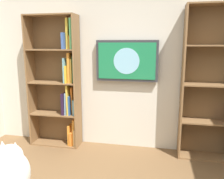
% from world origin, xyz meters
% --- Properties ---
extents(wall_back, '(4.52, 0.06, 2.70)m').
position_xyz_m(wall_back, '(0.00, -2.23, 1.35)').
color(wall_back, beige).
rests_on(wall_back, ground).
extents(bookshelf_left, '(0.88, 0.28, 2.06)m').
position_xyz_m(bookshelf_left, '(-1.26, -2.06, 1.01)').
color(bookshelf_left, brown).
rests_on(bookshelf_left, ground).
extents(bookshelf_right, '(0.77, 0.28, 1.98)m').
position_xyz_m(bookshelf_right, '(1.06, -2.06, 0.97)').
color(bookshelf_right, brown).
rests_on(bookshelf_right, ground).
extents(wall_mounted_tv, '(0.89, 0.07, 0.59)m').
position_xyz_m(wall_mounted_tv, '(0.05, -2.15, 1.32)').
color(wall_mounted_tv, '#333338').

